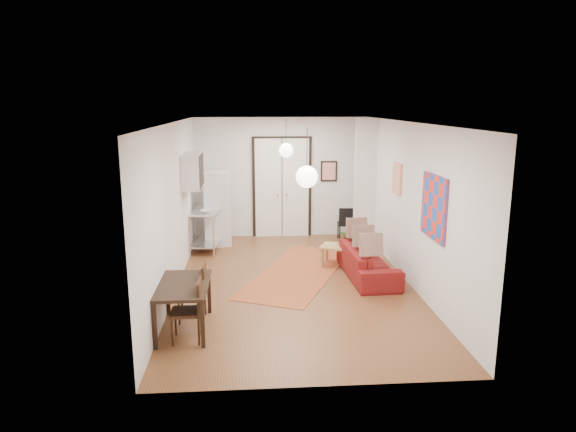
{
  "coord_description": "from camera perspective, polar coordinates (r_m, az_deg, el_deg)",
  "views": [
    {
      "loc": [
        -0.76,
        -8.86,
        3.23
      ],
      "look_at": [
        -0.1,
        0.07,
        1.25
      ],
      "focal_mm": 32.0,
      "sensor_mm": 36.0,
      "label": 1
    }
  ],
  "objects": [
    {
      "name": "stub_partition",
      "position": [
        11.84,
        8.59,
        3.68
      ],
      "size": [
        0.5,
        0.1,
        2.9
      ],
      "primitive_type": "cube",
      "color": "white",
      "rests_on": "floor"
    },
    {
      "name": "double_doors",
      "position": [
        12.5,
        -0.68,
        3.12
      ],
      "size": [
        1.44,
        0.06,
        2.5
      ],
      "primitive_type": "cube",
      "color": "white",
      "rests_on": "wall_back"
    },
    {
      "name": "print_left",
      "position": [
        11.01,
        -11.07,
        5.56
      ],
      "size": [
        0.03,
        0.44,
        0.54
      ],
      "primitive_type": "cube",
      "color": "#965A3E",
      "rests_on": "wall_left"
    },
    {
      "name": "kilim_rug",
      "position": [
        10.05,
        1.17,
        -6.26
      ],
      "size": [
        2.62,
        3.76,
        0.01
      ],
      "primitive_type": "cube",
      "rotation": [
        0.0,
        0.0,
        -0.41
      ],
      "color": "#AB5A2A",
      "rests_on": "floor"
    },
    {
      "name": "dining_table",
      "position": [
        7.57,
        -11.57,
        -7.95
      ],
      "size": [
        0.73,
        1.27,
        0.7
      ],
      "rotation": [
        0.0,
        0.0,
        0.0
      ],
      "color": "black",
      "rests_on": "floor"
    },
    {
      "name": "bowl",
      "position": [
        11.24,
        -9.18,
        0.53
      ],
      "size": [
        0.28,
        0.28,
        0.05
      ],
      "primitive_type": "imported",
      "rotation": [
        0.0,
        0.0,
        -0.38
      ],
      "color": "silver",
      "rests_on": "kitchen_counter"
    },
    {
      "name": "coffee_table",
      "position": [
        10.43,
        6.25,
        -3.65
      ],
      "size": [
        1.03,
        0.82,
        0.4
      ],
      "rotation": [
        0.0,
        0.0,
        -0.4
      ],
      "color": "tan",
      "rests_on": "floor"
    },
    {
      "name": "fridge",
      "position": [
        11.91,
        -7.87,
        0.81
      ],
      "size": [
        0.65,
        0.65,
        1.7
      ],
      "primitive_type": "cube",
      "rotation": [
        0.0,
        0.0,
        0.09
      ],
      "color": "silver",
      "rests_on": "floor"
    },
    {
      "name": "pendant_back",
      "position": [
        10.93,
        -0.21,
        7.33
      ],
      "size": [
        0.3,
        0.3,
        0.8
      ],
      "color": "silver",
      "rests_on": "ceiling"
    },
    {
      "name": "dining_chair_near",
      "position": [
        8.01,
        -10.59,
        -7.69
      ],
      "size": [
        0.42,
        0.59,
        0.87
      ],
      "rotation": [
        0.0,
        0.0,
        -1.57
      ],
      "color": "#342110",
      "rests_on": "floor"
    },
    {
      "name": "kitchen_counter",
      "position": [
        11.6,
        -9.0,
        -0.86
      ],
      "size": [
        0.75,
        1.26,
        0.91
      ],
      "rotation": [
        0.0,
        0.0,
        -0.14
      ],
      "color": "silver",
      "rests_on": "floor"
    },
    {
      "name": "ceiling",
      "position": [
        8.9,
        0.7,
        10.34
      ],
      "size": [
        4.2,
        7.0,
        0.02
      ],
      "primitive_type": "cube",
      "color": "white",
      "rests_on": "wall_back"
    },
    {
      "name": "sofa",
      "position": [
        9.84,
        8.86,
        -5.08
      ],
      "size": [
        0.86,
        2.02,
        0.58
      ],
      "primitive_type": "imported",
      "rotation": [
        0.0,
        0.0,
        1.61
      ],
      "color": "maroon",
      "rests_on": "floor"
    },
    {
      "name": "black_side_chair",
      "position": [
        12.4,
        6.35,
        -0.46
      ],
      "size": [
        0.38,
        0.38,
        0.82
      ],
      "rotation": [
        0.0,
        0.0,
        3.11
      ],
      "color": "black",
      "rests_on": "floor"
    },
    {
      "name": "soap_bottle",
      "position": [
        11.76,
        -8.97,
        1.4
      ],
      "size": [
        0.11,
        0.11,
        0.19
      ],
      "primitive_type": "imported",
      "rotation": [
        0.0,
        0.0,
        -0.38
      ],
      "color": "teal",
      "rests_on": "kitchen_counter"
    },
    {
      "name": "wall_front",
      "position": [
        5.7,
        3.71,
        -5.77
      ],
      "size": [
        4.2,
        0.02,
        2.9
      ],
      "primitive_type": "cube",
      "color": "white",
      "rests_on": "floor"
    },
    {
      "name": "painting_popart",
      "position": [
        8.27,
        15.92,
        0.97
      ],
      "size": [
        0.05,
        1.0,
        1.0
      ],
      "primitive_type": "cube",
      "color": "red",
      "rests_on": "wall_right"
    },
    {
      "name": "pendant_front",
      "position": [
        6.97,
        2.11,
        4.38
      ],
      "size": [
        0.3,
        0.3,
        0.8
      ],
      "color": "silver",
      "rests_on": "ceiling"
    },
    {
      "name": "wall_back",
      "position": [
        12.51,
        -0.69,
        4.28
      ],
      "size": [
        4.2,
        0.02,
        2.9
      ],
      "primitive_type": "cube",
      "color": "white",
      "rests_on": "floor"
    },
    {
      "name": "potted_plant",
      "position": [
        10.38,
        6.83,
        -2.3
      ],
      "size": [
        0.44,
        0.42,
        0.39
      ],
      "primitive_type": "imported",
      "rotation": [
        0.0,
        0.0,
        -0.4
      ],
      "color": "#34642D",
      "rests_on": "coffee_table"
    },
    {
      "name": "dining_chair_far",
      "position": [
        7.36,
        -11.18,
        -9.56
      ],
      "size": [
        0.42,
        0.59,
        0.87
      ],
      "rotation": [
        0.0,
        0.0,
        -1.57
      ],
      "color": "#342110",
      "rests_on": "floor"
    },
    {
      "name": "poster_back",
      "position": [
        12.58,
        4.57,
        4.98
      ],
      "size": [
        0.4,
        0.03,
        0.5
      ],
      "primitive_type": "cube",
      "color": "red",
      "rests_on": "wall_back"
    },
    {
      "name": "wall_right",
      "position": [
        9.48,
        13.44,
        1.3
      ],
      "size": [
        0.02,
        7.0,
        2.9
      ],
      "primitive_type": "cube",
      "color": "white",
      "rests_on": "floor"
    },
    {
      "name": "floor",
      "position": [
        9.46,
        0.66,
        -7.5
      ],
      "size": [
        7.0,
        7.0,
        0.0
      ],
      "primitive_type": "plane",
      "color": "brown",
      "rests_on": "ground"
    },
    {
      "name": "wall_cabinet",
      "position": [
        10.51,
        -10.56,
        4.98
      ],
      "size": [
        0.35,
        1.0,
        0.7
      ],
      "primitive_type": "cube",
      "color": "silver",
      "rests_on": "wall_left"
    },
    {
      "name": "painting_abstract",
      "position": [
        10.17,
        12.05,
        4.11
      ],
      "size": [
        0.05,
        0.5,
        0.6
      ],
      "primitive_type": "cube",
      "color": "white",
      "rests_on": "wall_right"
    },
    {
      "name": "wall_left",
      "position": [
        9.13,
        -12.56,
        0.92
      ],
      "size": [
        0.02,
        7.0,
        2.9
      ],
      "primitive_type": "cube",
      "color": "white",
      "rests_on": "floor"
    }
  ]
}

